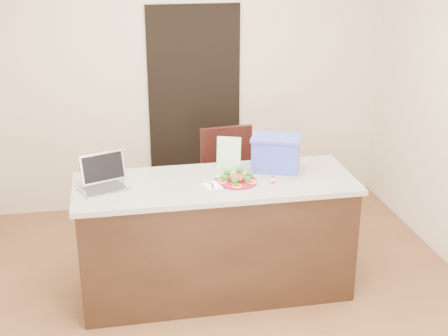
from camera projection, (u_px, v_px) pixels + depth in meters
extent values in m
plane|color=brown|center=(222.00, 307.00, 4.66)|extent=(4.00, 4.00, 0.00)
plane|color=beige|center=(184.00, 73.00, 6.01)|extent=(4.00, 0.00, 4.00)
plane|color=beige|center=(319.00, 296.00, 2.34)|extent=(4.00, 0.00, 4.00)
cube|color=black|center=(195.00, 108.00, 6.13)|extent=(0.90, 0.02, 2.00)
cube|color=black|center=(216.00, 240.00, 4.73)|extent=(2.00, 0.70, 0.88)
cube|color=beige|center=(215.00, 184.00, 4.57)|extent=(2.06, 0.76, 0.04)
cylinder|color=maroon|center=(237.00, 182.00, 4.53)|extent=(0.29, 0.29, 0.02)
torus|color=maroon|center=(237.00, 181.00, 4.52)|extent=(0.29, 0.29, 0.01)
sphere|color=brown|center=(237.00, 178.00, 4.52)|extent=(0.04, 0.04, 0.04)
sphere|color=brown|center=(240.00, 179.00, 4.49)|extent=(0.04, 0.04, 0.04)
sphere|color=brown|center=(242.00, 178.00, 4.50)|extent=(0.04, 0.04, 0.04)
sphere|color=brown|center=(242.00, 177.00, 4.52)|extent=(0.04, 0.04, 0.04)
sphere|color=brown|center=(240.00, 176.00, 4.54)|extent=(0.04, 0.04, 0.04)
sphere|color=brown|center=(237.00, 176.00, 4.55)|extent=(0.04, 0.04, 0.04)
sphere|color=brown|center=(234.00, 176.00, 4.54)|extent=(0.04, 0.04, 0.04)
sphere|color=brown|center=(232.00, 177.00, 4.53)|extent=(0.04, 0.04, 0.04)
sphere|color=brown|center=(232.00, 178.00, 4.51)|extent=(0.04, 0.04, 0.04)
sphere|color=brown|center=(234.00, 179.00, 4.49)|extent=(0.04, 0.04, 0.04)
ellipsoid|color=#154F16|center=(227.00, 172.00, 4.57)|extent=(0.05, 0.05, 0.04)
ellipsoid|color=#154F16|center=(224.00, 177.00, 4.48)|extent=(0.05, 0.05, 0.04)
ellipsoid|color=#154F16|center=(235.00, 180.00, 4.42)|extent=(0.05, 0.05, 0.04)
ellipsoid|color=#154F16|center=(248.00, 179.00, 4.45)|extent=(0.05, 0.05, 0.04)
ellipsoid|color=#154F16|center=(250.00, 174.00, 4.54)|extent=(0.05, 0.05, 0.04)
ellipsoid|color=#154F16|center=(239.00, 171.00, 4.60)|extent=(0.05, 0.05, 0.04)
torus|color=#E6F319|center=(228.00, 175.00, 4.61)|extent=(0.07, 0.07, 0.01)
torus|color=#E6F319|center=(222.00, 181.00, 4.49)|extent=(0.07, 0.07, 0.01)
torus|color=#E6F319|center=(237.00, 186.00, 4.42)|extent=(0.07, 0.07, 0.01)
torus|color=#E6F319|center=(252.00, 182.00, 4.48)|extent=(0.07, 0.07, 0.01)
torus|color=#E6F319|center=(246.00, 175.00, 4.60)|extent=(0.07, 0.07, 0.01)
cube|color=white|center=(215.00, 185.00, 4.48)|extent=(0.18, 0.18, 0.01)
cube|color=#B5B4B8|center=(213.00, 186.00, 4.45)|extent=(0.02, 0.11, 0.00)
cube|color=#B5B4B8|center=(211.00, 183.00, 4.51)|extent=(0.03, 0.05, 0.00)
cube|color=white|center=(220.00, 187.00, 4.43)|extent=(0.03, 0.10, 0.01)
cube|color=#B5B4B8|center=(217.00, 181.00, 4.53)|extent=(0.03, 0.13, 0.00)
cylinder|color=beige|center=(273.00, 181.00, 4.49)|extent=(0.03, 0.03, 0.05)
cylinder|color=beige|center=(273.00, 178.00, 4.48)|extent=(0.02, 0.02, 0.01)
cylinder|color=#B61313|center=(273.00, 177.00, 4.48)|extent=(0.02, 0.02, 0.01)
cylinder|color=#B61313|center=(273.00, 182.00, 4.49)|extent=(0.03, 0.03, 0.02)
cube|color=#A4A5A9|center=(104.00, 188.00, 4.41)|extent=(0.39, 0.33, 0.02)
cube|color=#A4A5A9|center=(103.00, 167.00, 4.47)|extent=(0.33, 0.17, 0.22)
cube|color=black|center=(103.00, 167.00, 4.47)|extent=(0.30, 0.15, 0.19)
cube|color=#28272A|center=(104.00, 188.00, 4.40)|extent=(0.32, 0.25, 0.00)
cube|color=white|center=(229.00, 154.00, 4.72)|extent=(0.19, 0.10, 0.26)
cube|color=#3344B9|center=(276.00, 154.00, 4.74)|extent=(0.41, 0.35, 0.24)
cube|color=#3344B9|center=(276.00, 138.00, 4.69)|extent=(0.44, 0.38, 0.02)
cube|color=black|center=(231.00, 194.00, 5.41)|extent=(0.50, 0.50, 0.04)
cube|color=black|center=(226.00, 155.00, 5.50)|extent=(0.46, 0.09, 0.53)
cylinder|color=black|center=(213.00, 232.00, 5.28)|extent=(0.04, 0.04, 0.49)
cylinder|color=black|center=(258.00, 228.00, 5.35)|extent=(0.04, 0.04, 0.49)
cylinder|color=black|center=(205.00, 212.00, 5.64)|extent=(0.04, 0.04, 0.49)
cylinder|color=black|center=(248.00, 209.00, 5.71)|extent=(0.04, 0.04, 0.49)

